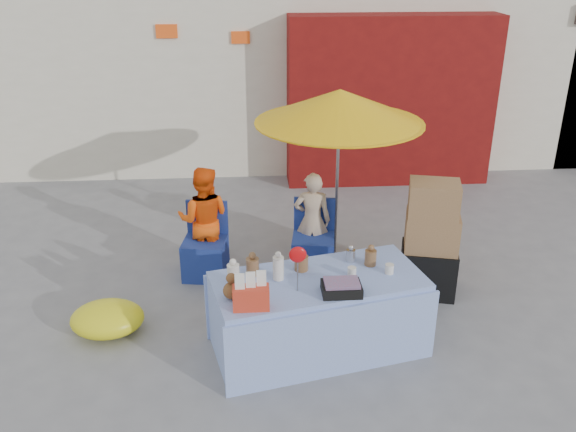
{
  "coord_description": "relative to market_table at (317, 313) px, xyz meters",
  "views": [
    {
      "loc": [
        -0.05,
        -5.06,
        3.53
      ],
      "look_at": [
        0.35,
        0.6,
        1.0
      ],
      "focal_mm": 38.0,
      "sensor_mm": 36.0,
      "label": 1
    }
  ],
  "objects": [
    {
      "name": "ground",
      "position": [
        -0.56,
        0.27,
        -0.39
      ],
      "size": [
        80.0,
        80.0,
        0.0
      ],
      "primitive_type": "plane",
      "color": "slate",
      "rests_on": "ground"
    },
    {
      "name": "market_table",
      "position": [
        0.0,
        0.0,
        0.0
      ],
      "size": [
        2.12,
        1.34,
        1.19
      ],
      "rotation": [
        0.0,
        0.0,
        0.23
      ],
      "color": "#8FAAE5",
      "rests_on": "ground"
    },
    {
      "name": "chair_left",
      "position": [
        -1.12,
        1.5,
        -0.13
      ],
      "size": [
        0.54,
        0.54,
        0.85
      ],
      "rotation": [
        0.0,
        0.0,
        -0.15
      ],
      "color": "navy",
      "rests_on": "ground"
    },
    {
      "name": "box_stack",
      "position": [
        1.33,
        0.95,
        0.21
      ],
      "size": [
        0.68,
        0.61,
        1.3
      ],
      "rotation": [
        0.0,
        0.0,
        -0.24
      ],
      "color": "black",
      "rests_on": "ground"
    },
    {
      "name": "chair_right",
      "position": [
        0.13,
        1.5,
        -0.13
      ],
      "size": [
        0.54,
        0.54,
        0.85
      ],
      "rotation": [
        0.0,
        0.0,
        -0.15
      ],
      "color": "navy",
      "rests_on": "ground"
    },
    {
      "name": "tarp_bundle",
      "position": [
        -2.03,
        0.39,
        -0.23
      ],
      "size": [
        0.84,
        0.73,
        0.32
      ],
      "primitive_type": "ellipsoid",
      "rotation": [
        0.0,
        0.0,
        0.25
      ],
      "color": "yellow",
      "rests_on": "ground"
    },
    {
      "name": "umbrella",
      "position": [
        0.43,
        1.78,
        1.5
      ],
      "size": [
        1.9,
        1.9,
        2.09
      ],
      "color": "gray",
      "rests_on": "ground"
    },
    {
      "name": "vendor_orange",
      "position": [
        -1.12,
        1.63,
        0.25
      ],
      "size": [
        0.69,
        0.57,
        1.28
      ],
      "primitive_type": "imported",
      "rotation": [
        0.0,
        0.0,
        2.99
      ],
      "color": "#FF550D",
      "rests_on": "ground"
    },
    {
      "name": "vendor_beige",
      "position": [
        0.13,
        1.63,
        0.2
      ],
      "size": [
        0.47,
        0.34,
        1.18
      ],
      "primitive_type": "imported",
      "rotation": [
        0.0,
        0.0,
        2.99
      ],
      "color": "tan",
      "rests_on": "ground"
    }
  ]
}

